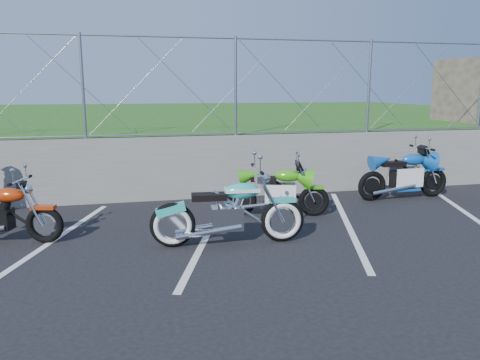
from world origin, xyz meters
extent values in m
plane|color=black|center=(0.00, 0.00, 0.00)|extent=(90.00, 90.00, 0.00)
cube|color=slate|center=(0.00, 3.50, 0.65)|extent=(30.00, 0.22, 1.30)
cube|color=#215115|center=(0.00, 13.50, 0.65)|extent=(30.00, 20.00, 1.30)
cylinder|color=gray|center=(0.00, 3.50, 3.25)|extent=(28.00, 0.03, 0.03)
cylinder|color=gray|center=(0.00, 3.50, 1.35)|extent=(28.00, 0.03, 0.03)
cube|color=silver|center=(-2.40, 1.00, 0.00)|extent=(1.49, 4.31, 0.01)
cube|color=silver|center=(0.00, 1.00, 0.00)|extent=(1.49, 4.31, 0.01)
cube|color=silver|center=(2.40, 1.00, 0.00)|extent=(1.49, 4.31, 0.01)
cube|color=silver|center=(4.80, 1.00, 0.00)|extent=(1.49, 4.31, 0.01)
torus|color=black|center=(-0.60, 0.48, 0.33)|extent=(0.67, 0.16, 0.66)
torus|color=black|center=(1.03, 0.37, 0.33)|extent=(0.67, 0.16, 0.66)
cube|color=silver|center=(0.20, 0.43, 0.40)|extent=(0.48, 0.31, 0.34)
ellipsoid|color=#2FBFB0|center=(0.42, 0.41, 0.80)|extent=(0.55, 0.28, 0.23)
cube|color=black|center=(-0.06, 0.44, 0.73)|extent=(0.52, 0.28, 0.09)
cube|color=#2FBFB0|center=(1.03, 0.37, 0.64)|extent=(0.39, 0.18, 0.06)
cylinder|color=silver|center=(0.64, 0.39, 1.12)|extent=(0.08, 0.72, 0.03)
torus|color=black|center=(-2.44, 1.09, 0.28)|extent=(0.57, 0.23, 0.57)
ellipsoid|color=#B8320A|center=(-2.92, 1.21, 0.73)|extent=(0.52, 0.33, 0.21)
cube|color=#B8320A|center=(-2.44, 1.09, 0.55)|extent=(0.37, 0.21, 0.05)
cylinder|color=silver|center=(-2.73, 1.16, 0.95)|extent=(0.18, 0.65, 0.03)
torus|color=black|center=(0.77, 1.97, 0.28)|extent=(0.56, 0.25, 0.55)
torus|color=black|center=(2.02, 1.61, 0.28)|extent=(0.56, 0.25, 0.55)
cube|color=black|center=(1.38, 1.79, 0.37)|extent=(0.48, 0.36, 0.31)
ellipsoid|color=#40AF15|center=(1.57, 1.74, 0.73)|extent=(0.53, 0.35, 0.21)
cube|color=black|center=(1.15, 1.86, 0.67)|extent=(0.50, 0.34, 0.08)
cube|color=#40AF15|center=(2.02, 1.61, 0.53)|extent=(0.37, 0.23, 0.06)
cylinder|color=silver|center=(1.73, 1.70, 0.95)|extent=(0.21, 0.64, 0.03)
torus|color=black|center=(3.61, 2.42, 0.31)|extent=(0.62, 0.13, 0.61)
torus|color=black|center=(5.06, 2.48, 0.31)|extent=(0.62, 0.13, 0.61)
cube|color=black|center=(4.32, 2.45, 0.41)|extent=(0.48, 0.30, 0.35)
ellipsoid|color=#1153A8|center=(4.54, 2.46, 0.82)|extent=(0.55, 0.27, 0.24)
cube|color=black|center=(4.05, 2.44, 0.75)|extent=(0.52, 0.26, 0.09)
cube|color=#1153A8|center=(5.06, 2.48, 0.59)|extent=(0.39, 0.17, 0.06)
cylinder|color=silver|center=(4.72, 2.46, 1.06)|extent=(0.06, 0.74, 0.03)
camera|label=1|loc=(-1.09, -6.07, 2.29)|focal=35.00mm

